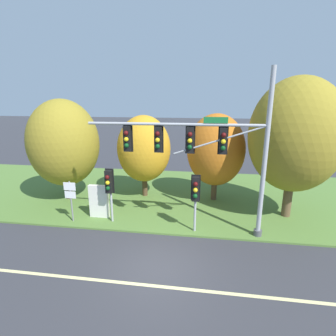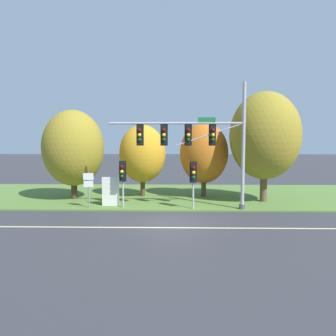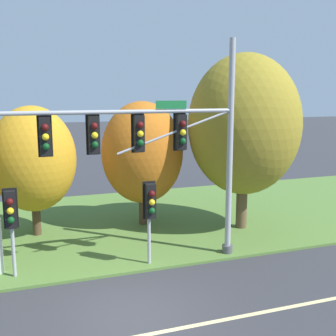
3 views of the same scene
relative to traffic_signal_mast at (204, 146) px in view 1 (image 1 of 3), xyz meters
The scene contains 12 objects.
ground_plane 5.67m from the traffic_signal_mast, 119.55° to the right, with size 160.00×160.00×0.00m, color #333338.
lane_stripe 6.38m from the traffic_signal_mast, 112.01° to the right, with size 36.00×0.16×0.01m, color beige.
grass_verge 7.11m from the traffic_signal_mast, 107.80° to the left, with size 48.00×11.50×0.10m, color #517533.
traffic_signal_mast is the anchor object (origin of this frame).
pedestrian_signal_near_kerb 2.27m from the traffic_signal_mast, 155.42° to the right, with size 0.46×0.55×3.02m.
pedestrian_signal_further_along 5.39m from the traffic_signal_mast, behind, with size 0.46×0.55×3.03m.
route_sign_post 7.65m from the traffic_signal_mast, behind, with size 0.67×0.08×2.30m.
tree_nearest_road 9.63m from the traffic_signal_mast, 159.64° to the left, with size 4.47×4.47×6.57m.
tree_left_of_mast 6.21m from the traffic_signal_mast, 131.18° to the left, with size 3.56×3.56×5.53m.
tree_behind_signpost 4.72m from the traffic_signal_mast, 81.06° to the left, with size 3.70×3.70×5.68m.
tree_mid_verge 5.46m from the traffic_signal_mast, 28.37° to the left, with size 4.92×4.92×7.74m.
info_kiosk 6.81m from the traffic_signal_mast, behind, with size 1.10×0.24×1.90m.
Camera 1 is at (1.77, -9.23, 6.74)m, focal length 28.00 mm.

